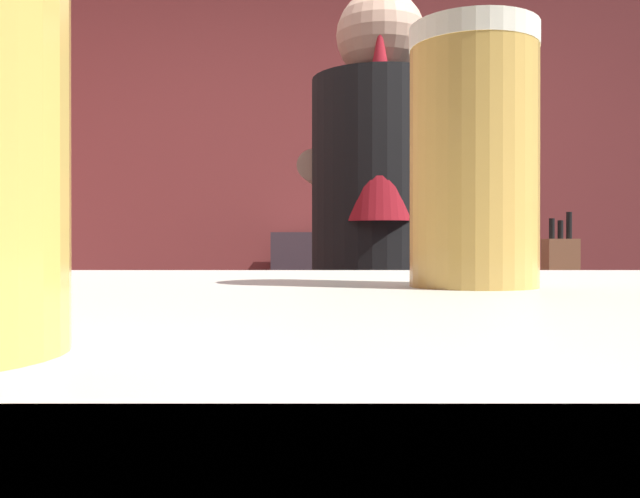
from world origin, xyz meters
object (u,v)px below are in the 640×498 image
bottle_olive_oil (408,214)px  mixing_bowl (205,294)px  chefs_knife (461,302)px  pint_glass_near (475,157)px  bottle_vinegar (441,215)px  bartender (382,281)px  knife_block (562,268)px

bottle_olive_oil → mixing_bowl: bearing=-120.8°
chefs_knife → bottle_olive_oil: bottle_olive_oil is taller
pint_glass_near → bottle_vinegar: size_ratio=0.63×
chefs_knife → bottle_vinegar: bottle_vinegar is taller
bartender → bottle_vinegar: 1.75m
chefs_knife → bartender: bearing=-140.9°
bartender → pint_glass_near: size_ratio=11.61×
knife_block → mixing_bowl: (-1.14, -0.12, -0.08)m
mixing_bowl → knife_block: bearing=6.1°
bartender → knife_block: 0.81m
chefs_knife → pint_glass_near: bearing=-117.7°
bartender → bottle_olive_oil: bartender is taller
pint_glass_near → mixing_bowl: bearing=105.0°
knife_block → bottle_olive_oil: bottle_olive_oil is taller
knife_block → pint_glass_near: 1.92m
mixing_bowl → bottle_olive_oil: size_ratio=0.91×
bartender → mixing_bowl: 0.64m
knife_block → pint_glass_near: bearing=-111.1°
pint_glass_near → bottle_vinegar: (0.50, 2.96, 0.10)m
pint_glass_near → bottle_olive_oil: bearing=83.4°
bartender → knife_block: bearing=-45.2°
knife_block → pint_glass_near: (-0.69, -1.79, 0.12)m
bottle_olive_oil → bartender: bearing=-99.4°
knife_block → chefs_knife: size_ratio=1.20×
bartender → chefs_knife: (0.28, 0.41, -0.09)m
bartender → knife_block: size_ratio=5.95×
bartender → knife_block: (0.63, 0.51, 0.02)m
mixing_bowl → pint_glass_near: 1.74m
bottle_olive_oil → pint_glass_near: bearing=-96.6°
knife_block → bartender: bearing=-140.9°
bottle_olive_oil → chefs_knife: bearing=-90.2°
chefs_knife → pint_glass_near: pint_glass_near is taller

